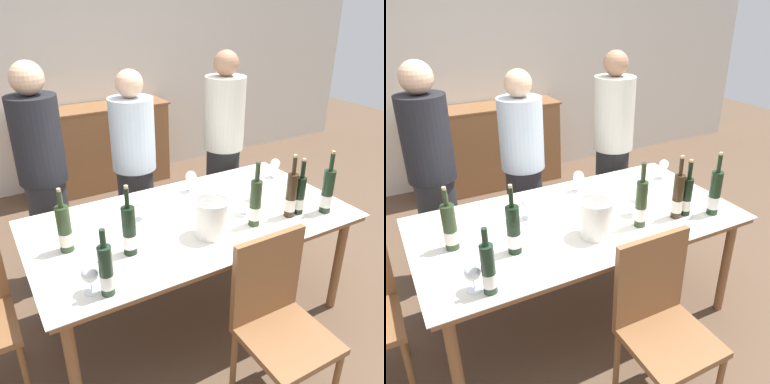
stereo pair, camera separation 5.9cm
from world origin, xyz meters
The scene contains 21 objects.
ground_plane centered at (0.00, 0.00, 0.00)m, with size 12.00×12.00×0.00m, color brown.
back_wall centered at (0.00, 2.66, 1.40)m, with size 8.00×0.10×2.80m.
sideboard_cabinet centered at (0.13, 2.37, 0.47)m, with size 1.64×0.46×0.93m.
dining_table centered at (0.00, 0.00, 0.69)m, with size 1.98×1.04×0.76m.
ice_bucket centered at (0.00, -0.22, 0.87)m, with size 0.20×0.20×0.22m.
wine_bottle_0 centered at (-0.76, 0.03, 0.88)m, with size 0.08×0.08×0.37m.
wine_bottle_1 centered at (0.28, -0.25, 0.90)m, with size 0.07×0.07×0.40m.
wine_bottle_2 centered at (-0.69, -0.42, 0.88)m, with size 0.07×0.07×0.34m.
wine_bottle_3 centered at (-0.47, -0.16, 0.89)m, with size 0.08×0.08×0.40m.
wine_bottle_4 centered at (0.78, -0.34, 0.89)m, with size 0.07×0.07×0.41m.
wine_bottle_5 centered at (0.62, -0.27, 0.88)m, with size 0.06×0.06×0.37m.
wine_bottle_6 centered at (0.54, -0.27, 0.89)m, with size 0.07×0.07×0.41m.
wine_glass_0 centered at (-0.75, -0.37, 0.85)m, with size 0.08×0.08×0.14m.
wine_glass_1 centered at (0.19, 0.35, 0.86)m, with size 0.08×0.08×0.15m.
wine_glass_2 centered at (-0.27, 0.15, 0.85)m, with size 0.08×0.08×0.14m.
wine_glass_3 centered at (0.33, -0.12, 0.86)m, with size 0.08×0.08×0.15m.
wine_glass_4 centered at (0.86, 0.25, 0.86)m, with size 0.07×0.07×0.14m.
chair_near_front centered at (0.07, -0.75, 0.54)m, with size 0.42×0.42×0.96m.
person_host centered at (-0.70, 0.86, 0.83)m, with size 0.33×0.33×1.65m.
person_guest_left centered at (-0.04, 0.82, 0.77)m, with size 0.33×0.33×1.55m.
person_guest_right centered at (0.75, 0.78, 0.82)m, with size 0.33×0.33×1.63m.
Camera 2 is at (-1.04, -1.93, 2.00)m, focal length 38.00 mm.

